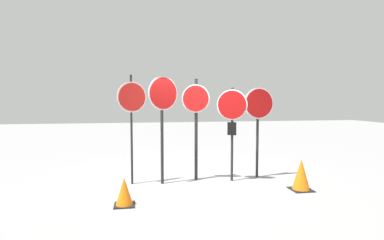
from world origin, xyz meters
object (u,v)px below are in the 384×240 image
stop_sign_0 (132,105)px  traffic_cone_0 (301,175)px  stop_sign_3 (232,113)px  stop_sign_4 (259,111)px  stop_sign_1 (163,106)px  stop_sign_2 (196,112)px  traffic_cone_1 (124,192)px

stop_sign_0 → traffic_cone_0: stop_sign_0 is taller
stop_sign_3 → stop_sign_4: 0.81m
stop_sign_0 → stop_sign_4: stop_sign_0 is taller
stop_sign_1 → stop_sign_2: size_ratio=1.01×
stop_sign_2 → traffic_cone_1: bearing=-117.5°
stop_sign_0 → stop_sign_4: 3.17m
stop_sign_4 → traffic_cone_0: bearing=-70.1°
stop_sign_2 → traffic_cone_0: bearing=-10.0°
stop_sign_1 → stop_sign_3: stop_sign_1 is taller
stop_sign_4 → stop_sign_1: bearing=-179.7°
traffic_cone_0 → stop_sign_2: bearing=150.6°
traffic_cone_0 → stop_sign_1: bearing=161.4°
stop_sign_2 → stop_sign_4: 1.62m
stop_sign_1 → stop_sign_2: bearing=-14.1°
stop_sign_4 → traffic_cone_1: stop_sign_4 is taller
stop_sign_3 → traffic_cone_0: size_ratio=3.31×
stop_sign_0 → stop_sign_2: bearing=-18.4°
stop_sign_1 → stop_sign_4: bearing=-24.2°
traffic_cone_1 → traffic_cone_0: bearing=5.1°
stop_sign_1 → traffic_cone_1: stop_sign_1 is taller
stop_sign_1 → traffic_cone_0: size_ratio=3.67×
stop_sign_0 → stop_sign_1: size_ratio=1.01×
stop_sign_3 → traffic_cone_0: 2.10m
stop_sign_0 → stop_sign_2: (1.54, 0.12, -0.18)m
stop_sign_0 → stop_sign_3: (2.39, -0.13, -0.21)m
stop_sign_0 → stop_sign_3: bearing=-26.0°
traffic_cone_0 → stop_sign_4: bearing=114.0°
traffic_cone_1 → stop_sign_4: bearing=25.0°
stop_sign_2 → stop_sign_4: bearing=18.6°
stop_sign_1 → traffic_cone_0: 3.49m
stop_sign_2 → traffic_cone_0: stop_sign_2 is taller
stop_sign_1 → traffic_cone_0: (2.98, -1.00, -1.53)m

